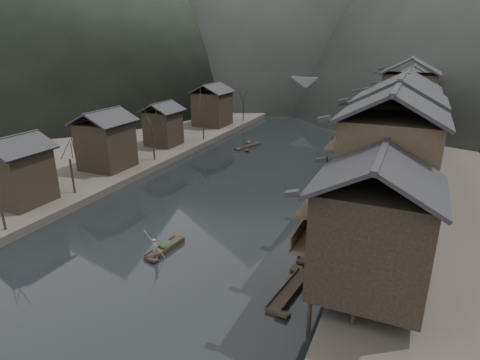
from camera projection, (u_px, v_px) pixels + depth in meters
The scene contains 12 objects.
water at pixel (200, 228), 41.30m from camera, with size 300.00×300.00×0.00m, color black.
left_bank at pixel (150, 123), 88.88m from camera, with size 40.00×200.00×1.20m, color #2D2823.
stilt_houses at pixel (402, 121), 48.26m from camera, with size 9.00×67.60×16.18m.
left_houses at pixel (149, 122), 64.53m from camera, with size 8.10×53.20×8.73m.
bare_trees at pixel (165, 121), 62.61m from camera, with size 3.69×61.65×7.38m.
moored_sampans at pixel (353, 178), 55.18m from camera, with size 2.76×60.74×0.47m.
midriver_boats at pixel (304, 133), 81.63m from camera, with size 16.24×36.14×0.45m.
stone_bridge at pixel (339, 93), 101.50m from camera, with size 40.00×6.00×9.00m.
hero_sampan at pixel (165, 248), 37.04m from camera, with size 1.51×5.10×0.44m.
cargo_heap at pixel (166, 241), 37.06m from camera, with size 1.11×1.45×0.67m, color black.
boatman at pixel (155, 246), 35.08m from camera, with size 0.68×0.44×1.85m, color #58585B.
bamboo_pole at pixel (154, 217), 34.04m from camera, with size 0.06×0.06×4.27m, color #8C7A51.
Camera 1 is at (18.91, -32.30, 18.63)m, focal length 30.00 mm.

